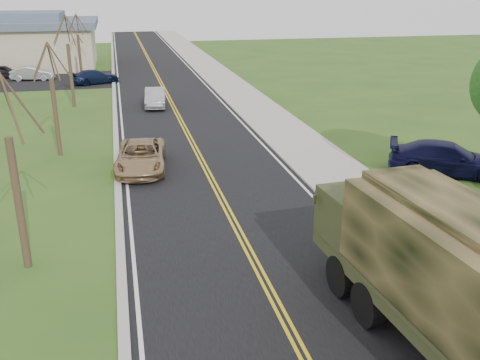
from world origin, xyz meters
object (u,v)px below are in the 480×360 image
object	(u,v)px
military_truck	(434,260)
suv_champagne	(141,156)
sedan_silver	(155,98)
pickup_navy	(447,159)

from	to	relation	value
military_truck	suv_champagne	world-z (taller)	military_truck
sedan_silver	pickup_navy	distance (m)	21.47
suv_champagne	sedan_silver	xyz separation A→B (m)	(1.75, 14.00, -0.01)
suv_champagne	pickup_navy	distance (m)	14.29
sedan_silver	military_truck	bearing A→B (deg)	-76.01
military_truck	pickup_navy	bearing A→B (deg)	51.03
military_truck	suv_champagne	size ratio (longest dim) A/B	1.60
suv_champagne	sedan_silver	world-z (taller)	suv_champagne
sedan_silver	pickup_navy	bearing A→B (deg)	-50.79
pickup_navy	suv_champagne	bearing A→B (deg)	103.14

